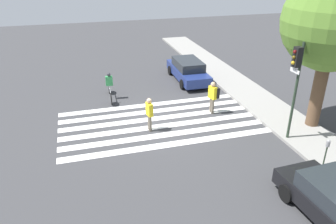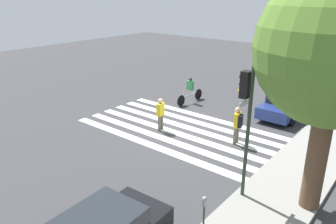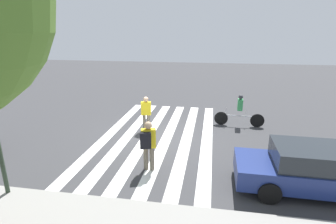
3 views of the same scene
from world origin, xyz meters
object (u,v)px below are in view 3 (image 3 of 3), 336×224
car_parked_dark_suv (318,170)px  pedestrian_adult_blue_shirt (146,112)px  pedestrian_child_with_backpack (148,143)px  cyclist_near_curb (240,110)px

car_parked_dark_suv → pedestrian_adult_blue_shirt: bearing=-32.5°
pedestrian_child_with_backpack → car_parked_dark_suv: size_ratio=0.37×
cyclist_near_curb → car_parked_dark_suv: cyclist_near_curb is taller
pedestrian_child_with_backpack → car_parked_dark_suv: (-5.26, 0.40, -0.30)m
car_parked_dark_suv → pedestrian_child_with_backpack: bearing=-3.5°
pedestrian_adult_blue_shirt → cyclist_near_curb: pedestrian_adult_blue_shirt is taller
cyclist_near_curb → car_parked_dark_suv: (-1.78, 5.51, -0.13)m
pedestrian_child_with_backpack → pedestrian_adult_blue_shirt: (1.01, -3.72, -0.09)m
cyclist_near_curb → pedestrian_adult_blue_shirt: bearing=19.4°
cyclist_near_curb → car_parked_dark_suv: size_ratio=0.52×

